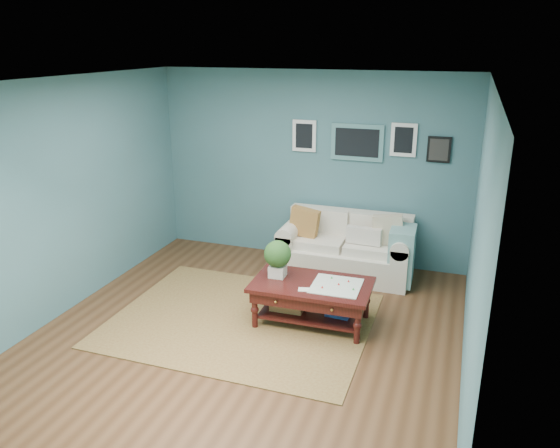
% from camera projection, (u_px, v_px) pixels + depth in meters
% --- Properties ---
extents(room_shell, '(5.00, 5.02, 2.70)m').
position_uv_depth(room_shell, '(247.00, 216.00, 5.58)').
color(room_shell, brown).
rests_on(room_shell, ground).
extents(area_rug, '(2.90, 2.32, 0.01)m').
position_uv_depth(area_rug, '(242.00, 320.00, 6.30)').
color(area_rug, brown).
rests_on(area_rug, ground).
extents(loveseat, '(1.81, 0.82, 0.93)m').
position_uv_depth(loveseat, '(352.00, 248.00, 7.43)').
color(loveseat, white).
rests_on(loveseat, ground).
extents(coffee_table, '(1.35, 0.81, 0.93)m').
position_uv_depth(coffee_table, '(306.00, 289.00, 6.14)').
color(coffee_table, black).
rests_on(coffee_table, ground).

